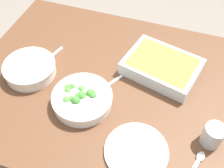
# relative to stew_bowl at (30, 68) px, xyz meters

# --- Properties ---
(ground_plane) EXTENTS (6.00, 6.00, 0.00)m
(ground_plane) POSITION_rel_stew_bowl_xyz_m (0.35, 0.05, -0.77)
(ground_plane) COLOR slate
(dining_table) EXTENTS (1.20, 0.90, 0.74)m
(dining_table) POSITION_rel_stew_bowl_xyz_m (0.35, 0.05, -0.12)
(dining_table) COLOR brown
(dining_table) RESTS_ON ground_plane
(stew_bowl) EXTENTS (0.22, 0.22, 0.06)m
(stew_bowl) POSITION_rel_stew_bowl_xyz_m (0.00, 0.00, 0.00)
(stew_bowl) COLOR white
(stew_bowl) RESTS_ON dining_table
(broccoli_bowl) EXTENTS (0.23, 0.23, 0.07)m
(broccoli_bowl) POSITION_rel_stew_bowl_xyz_m (0.27, -0.07, -0.00)
(broccoli_bowl) COLOR white
(broccoli_bowl) RESTS_ON dining_table
(baking_dish) EXTENTS (0.34, 0.28, 0.06)m
(baking_dish) POSITION_rel_stew_bowl_xyz_m (0.52, 0.19, 0.00)
(baking_dish) COLOR silver
(baking_dish) RESTS_ON dining_table
(drink_cup) EXTENTS (0.07, 0.07, 0.08)m
(drink_cup) POSITION_rel_stew_bowl_xyz_m (0.76, -0.08, 0.01)
(drink_cup) COLOR #B2BCC6
(drink_cup) RESTS_ON dining_table
(side_plate) EXTENTS (0.22, 0.22, 0.01)m
(side_plate) POSITION_rel_stew_bowl_xyz_m (0.52, -0.21, -0.03)
(side_plate) COLOR white
(side_plate) RESTS_ON dining_table
(spoon_by_stew) EXTENTS (0.07, 0.17, 0.01)m
(spoon_by_stew) POSITION_rel_stew_bowl_xyz_m (0.02, 0.08, -0.03)
(spoon_by_stew) COLOR silver
(spoon_by_stew) RESTS_ON dining_table
(spoon_by_broccoli) EXTENTS (0.10, 0.16, 0.01)m
(spoon_by_broccoli) POSITION_rel_stew_bowl_xyz_m (0.32, 0.01, -0.03)
(spoon_by_broccoli) COLOR silver
(spoon_by_broccoli) RESTS_ON dining_table
(spoon_spare) EXTENTS (0.07, 0.17, 0.01)m
(spoon_spare) POSITION_rel_stew_bowl_xyz_m (0.72, -0.19, -0.03)
(spoon_spare) COLOR silver
(spoon_spare) RESTS_ON dining_table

